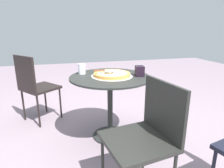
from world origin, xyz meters
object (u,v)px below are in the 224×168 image
object	(u,v)px
patio_table	(110,90)
napkin_dispenser	(140,71)
patio_chair_near	(147,132)
pizza_server	(104,71)
patio_chair_far	(35,84)
drinking_cup	(82,69)
pizza_on_tray	(112,74)

from	to	relation	value
patio_table	napkin_dispenser	xyz separation A→B (m)	(-0.07, -0.30, 0.21)
patio_chair_near	pizza_server	bearing A→B (deg)	7.78
patio_table	patio_chair_near	size ratio (longest dim) A/B	1.00
patio_chair_far	patio_table	bearing A→B (deg)	-126.50
patio_chair_near	patio_chair_far	xyz separation A→B (m)	(1.43, 0.88, 0.01)
patio_chair_far	drinking_cup	bearing A→B (deg)	-127.36
pizza_on_tray	patio_chair_far	world-z (taller)	patio_chair_far
pizza_server	drinking_cup	size ratio (longest dim) A/B	1.91
pizza_server	patio_chair_near	distance (m)	0.87
patio_table	pizza_on_tray	distance (m)	0.18
pizza_on_tray	napkin_dispenser	bearing A→B (deg)	-103.81
pizza_server	patio_chair_near	world-z (taller)	patio_chair_near
pizza_on_tray	napkin_dispenser	distance (m)	0.29
pizza_server	drinking_cup	bearing A→B (deg)	47.86
napkin_dispenser	pizza_on_tray	bearing A→B (deg)	85.93
pizza_on_tray	pizza_server	distance (m)	0.09
drinking_cup	patio_chair_far	size ratio (longest dim) A/B	0.13
patio_chair_near	patio_table	bearing A→B (deg)	3.48
patio_table	patio_chair_far	world-z (taller)	patio_chair_far
drinking_cup	patio_chair_near	bearing A→B (deg)	-162.29
napkin_dispenser	patio_chair_far	xyz separation A→B (m)	(0.69, 1.14, -0.25)
patio_table	napkin_dispenser	distance (m)	0.38
pizza_on_tray	pizza_server	bearing A→B (deg)	90.41
patio_chair_near	napkin_dispenser	bearing A→B (deg)	-18.74
patio_table	pizza_server	bearing A→B (deg)	92.00
patio_table	patio_chair_far	distance (m)	1.04
pizza_on_tray	napkin_dispenser	world-z (taller)	napkin_dispenser
patio_table	pizza_server	distance (m)	0.23
drinking_cup	patio_chair_near	xyz separation A→B (m)	(-1.01, -0.32, -0.26)
napkin_dispenser	patio_table	bearing A→B (deg)	86.57
pizza_server	patio_chair_far	bearing A→B (deg)	51.27
napkin_dispenser	drinking_cup	bearing A→B (deg)	75.52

